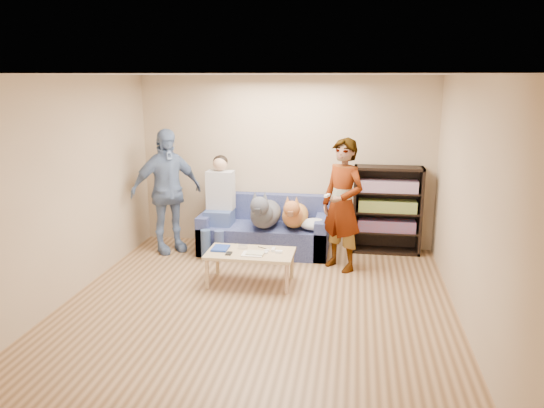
% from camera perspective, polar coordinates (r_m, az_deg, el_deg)
% --- Properties ---
extents(ground, '(5.00, 5.00, 0.00)m').
position_cam_1_polar(ground, '(6.14, -1.80, -11.30)').
color(ground, brown).
rests_on(ground, ground).
extents(ceiling, '(5.00, 5.00, 0.00)m').
position_cam_1_polar(ceiling, '(5.56, -2.00, 13.77)').
color(ceiling, white).
rests_on(ceiling, ground).
extents(wall_back, '(4.50, 0.00, 4.50)m').
position_cam_1_polar(wall_back, '(8.13, 1.45, 4.53)').
color(wall_back, tan).
rests_on(wall_back, ground).
extents(wall_front, '(4.50, 0.00, 4.50)m').
position_cam_1_polar(wall_front, '(3.40, -9.99, -8.82)').
color(wall_front, tan).
rests_on(wall_front, ground).
extents(wall_left, '(0.00, 5.00, 5.00)m').
position_cam_1_polar(wall_left, '(6.52, -21.72, 1.27)').
color(wall_left, tan).
rests_on(wall_left, ground).
extents(wall_right, '(0.00, 5.00, 5.00)m').
position_cam_1_polar(wall_right, '(5.73, 20.76, -0.23)').
color(wall_right, tan).
rests_on(wall_right, ground).
extents(blanket, '(0.46, 0.39, 0.16)m').
position_cam_1_polar(blanket, '(7.64, 4.71, -2.19)').
color(blanket, silver).
rests_on(blanket, sofa).
extents(person_standing_right, '(0.78, 0.75, 1.80)m').
position_cam_1_polar(person_standing_right, '(7.16, 7.60, -0.11)').
color(person_standing_right, gray).
rests_on(person_standing_right, ground).
extents(person_standing_left, '(1.11, 1.05, 1.85)m').
position_cam_1_polar(person_standing_left, '(7.99, -11.28, 1.36)').
color(person_standing_left, '#6A8BAA').
rests_on(person_standing_left, ground).
extents(held_controller, '(0.08, 0.13, 0.03)m').
position_cam_1_polar(held_controller, '(6.94, 5.94, 0.90)').
color(held_controller, white).
rests_on(held_controller, person_standing_right).
extents(notebook_blue, '(0.20, 0.26, 0.03)m').
position_cam_1_polar(notebook_blue, '(6.85, -5.56, -4.75)').
color(notebook_blue, '#1C399B').
rests_on(notebook_blue, coffee_table).
extents(papers, '(0.26, 0.20, 0.02)m').
position_cam_1_polar(papers, '(6.62, -2.10, -5.41)').
color(papers, white).
rests_on(papers, coffee_table).
extents(magazine, '(0.22, 0.17, 0.01)m').
position_cam_1_polar(magazine, '(6.63, -1.81, -5.26)').
color(magazine, beige).
rests_on(magazine, coffee_table).
extents(camera_silver, '(0.11, 0.06, 0.05)m').
position_cam_1_polar(camera_silver, '(6.85, -3.14, -4.60)').
color(camera_silver, silver).
rests_on(camera_silver, coffee_table).
extents(controller_a, '(0.04, 0.13, 0.03)m').
position_cam_1_polar(controller_a, '(6.76, 0.15, -4.91)').
color(controller_a, white).
rests_on(controller_a, coffee_table).
extents(controller_b, '(0.09, 0.06, 0.03)m').
position_cam_1_polar(controller_b, '(6.68, 0.72, -5.16)').
color(controller_b, white).
rests_on(controller_b, coffee_table).
extents(headphone_cup_a, '(0.07, 0.07, 0.02)m').
position_cam_1_polar(headphone_cup_a, '(6.67, -0.69, -5.24)').
color(headphone_cup_a, white).
rests_on(headphone_cup_a, coffee_table).
extents(headphone_cup_b, '(0.07, 0.07, 0.02)m').
position_cam_1_polar(headphone_cup_b, '(6.74, -0.58, -5.02)').
color(headphone_cup_b, silver).
rests_on(headphone_cup_b, coffee_table).
extents(pen_orange, '(0.13, 0.06, 0.01)m').
position_cam_1_polar(pen_orange, '(6.58, -2.80, -5.58)').
color(pen_orange, '#D65D1E').
rests_on(pen_orange, coffee_table).
extents(pen_black, '(0.13, 0.08, 0.01)m').
position_cam_1_polar(pen_black, '(6.87, -1.07, -4.72)').
color(pen_black, black).
rests_on(pen_black, coffee_table).
extents(wallet, '(0.07, 0.12, 0.02)m').
position_cam_1_polar(wallet, '(6.66, -4.67, -5.32)').
color(wallet, black).
rests_on(wallet, coffee_table).
extents(sofa, '(1.90, 0.85, 0.82)m').
position_cam_1_polar(sofa, '(8.01, -0.76, -3.09)').
color(sofa, '#515B93').
rests_on(sofa, ground).
extents(person_seated, '(0.40, 0.73, 1.47)m').
position_cam_1_polar(person_seated, '(7.90, -5.71, 0.30)').
color(person_seated, '#455A98').
rests_on(person_seated, sofa).
extents(dog_gray, '(0.43, 1.26, 0.63)m').
position_cam_1_polar(dog_gray, '(7.69, -0.80, -0.96)').
color(dog_gray, '#484952').
rests_on(dog_gray, sofa).
extents(dog_tan, '(0.38, 1.15, 0.55)m').
position_cam_1_polar(dog_tan, '(7.71, 2.45, -1.15)').
color(dog_tan, '#B27136').
rests_on(dog_tan, sofa).
extents(coffee_table, '(1.10, 0.60, 0.42)m').
position_cam_1_polar(coffee_table, '(6.74, -2.35, -5.55)').
color(coffee_table, '#D6B584').
rests_on(coffee_table, ground).
extents(bookshelf, '(1.00, 0.34, 1.30)m').
position_cam_1_polar(bookshelf, '(8.04, 12.28, -0.41)').
color(bookshelf, black).
rests_on(bookshelf, ground).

